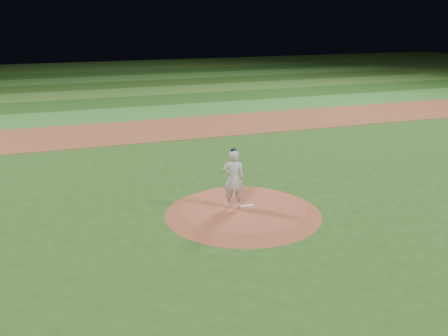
# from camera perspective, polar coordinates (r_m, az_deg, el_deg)

# --- Properties ---
(ground) EXTENTS (120.00, 120.00, 0.00)m
(ground) POSITION_cam_1_polar(r_m,az_deg,el_deg) (17.66, 2.18, -5.24)
(ground) COLOR #29521A
(ground) RESTS_ON ground
(infield_dirt_band) EXTENTS (70.00, 6.00, 0.02)m
(infield_dirt_band) POSITION_cam_1_polar(r_m,az_deg,el_deg) (30.51, -7.59, 4.38)
(infield_dirt_band) COLOR brown
(infield_dirt_band) RESTS_ON ground
(outfield_stripe_0) EXTENTS (70.00, 5.00, 0.02)m
(outfield_stripe_0) POSITION_cam_1_polar(r_m,az_deg,el_deg) (35.80, -9.47, 6.22)
(outfield_stripe_0) COLOR #34772B
(outfield_stripe_0) RESTS_ON ground
(outfield_stripe_1) EXTENTS (70.00, 5.00, 0.02)m
(outfield_stripe_1) POSITION_cam_1_polar(r_m,az_deg,el_deg) (40.66, -10.77, 7.46)
(outfield_stripe_1) COLOR #204B18
(outfield_stripe_1) RESTS_ON ground
(outfield_stripe_2) EXTENTS (70.00, 5.00, 0.02)m
(outfield_stripe_2) POSITION_cam_1_polar(r_m,az_deg,el_deg) (45.54, -11.79, 8.44)
(outfield_stripe_2) COLOR #396625
(outfield_stripe_2) RESTS_ON ground
(outfield_stripe_3) EXTENTS (70.00, 5.00, 0.02)m
(outfield_stripe_3) POSITION_cam_1_polar(r_m,az_deg,el_deg) (50.45, -12.62, 9.23)
(outfield_stripe_3) COLOR #214215
(outfield_stripe_3) RESTS_ON ground
(outfield_stripe_4) EXTENTS (70.00, 5.00, 0.02)m
(outfield_stripe_4) POSITION_cam_1_polar(r_m,az_deg,el_deg) (55.38, -13.30, 9.87)
(outfield_stripe_4) COLOR #2E6324
(outfield_stripe_4) RESTS_ON ground
(outfield_stripe_5) EXTENTS (70.00, 5.00, 0.02)m
(outfield_stripe_5) POSITION_cam_1_polar(r_m,az_deg,el_deg) (60.32, -13.88, 10.41)
(outfield_stripe_5) COLOR #1C4215
(outfield_stripe_5) RESTS_ON ground
(pitchers_mound) EXTENTS (5.50, 5.50, 0.25)m
(pitchers_mound) POSITION_cam_1_polar(r_m,az_deg,el_deg) (17.61, 2.19, -4.86)
(pitchers_mound) COLOR #A04E31
(pitchers_mound) RESTS_ON ground
(pitching_rubber) EXTENTS (0.60, 0.18, 0.03)m
(pitching_rubber) POSITION_cam_1_polar(r_m,az_deg,el_deg) (17.63, 2.50, -4.35)
(pitching_rubber) COLOR silver
(pitching_rubber) RESTS_ON pitchers_mound
(rosin_bag) EXTENTS (0.10, 0.10, 0.06)m
(rosin_bag) POSITION_cam_1_polar(r_m,az_deg,el_deg) (18.11, -2.13, -3.70)
(rosin_bag) COLOR silver
(rosin_bag) RESTS_ON pitchers_mound
(pitcher_on_mound) EXTENTS (0.89, 0.73, 2.14)m
(pitcher_on_mound) POSITION_cam_1_polar(r_m,az_deg,el_deg) (17.18, 1.09, -1.25)
(pitcher_on_mound) COLOR silver
(pitcher_on_mound) RESTS_ON pitchers_mound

